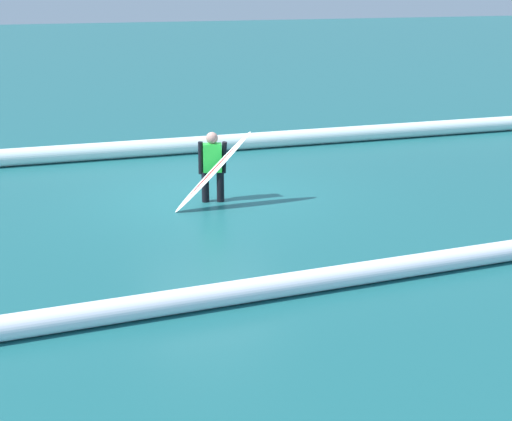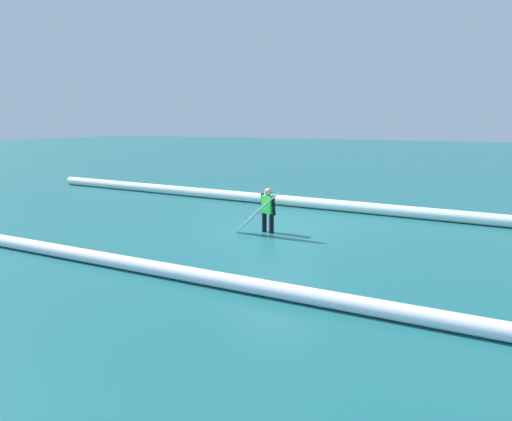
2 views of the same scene
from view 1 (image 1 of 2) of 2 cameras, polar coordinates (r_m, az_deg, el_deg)
ground_plane at (r=13.76m, az=-3.80°, el=1.20°), size 133.75×133.75×0.00m
surfer at (r=13.18m, az=-3.50°, el=3.78°), size 0.50×0.30×1.32m
surfboard at (r=12.77m, az=-3.46°, el=3.10°), size 1.47×0.29×1.40m
wave_crest_foreground at (r=16.98m, az=-11.18°, el=4.76°), size 24.56×1.42×0.40m
wave_crest_midground at (r=9.79m, az=8.69°, el=-4.95°), size 24.89×0.41×0.31m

